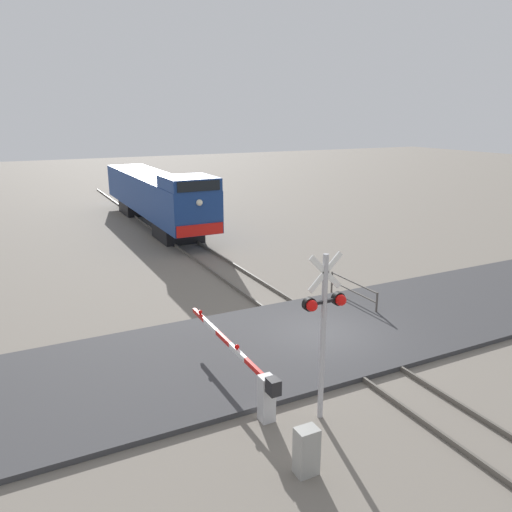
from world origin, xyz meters
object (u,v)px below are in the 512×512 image
object	(u,v)px
locomotive	(156,195)
guard_railing	(353,289)
crossing_gate	(254,378)
utility_cabinet	(306,451)
crossing_signal	(324,318)

from	to	relation	value
locomotive	guard_railing	size ratio (longest dim) A/B	5.81
locomotive	crossing_gate	size ratio (longest dim) A/B	3.09
guard_railing	locomotive	bearing A→B (deg)	98.96
crossing_gate	utility_cabinet	world-z (taller)	crossing_gate
crossing_gate	guard_railing	distance (m)	8.70
utility_cabinet	crossing_gate	bearing A→B (deg)	86.76
crossing_gate	locomotive	bearing A→B (deg)	79.94
crossing_gate	utility_cabinet	bearing A→B (deg)	-93.24
crossing_gate	utility_cabinet	xyz separation A→B (m)	(-0.16, -2.86, -0.29)
crossing_signal	locomotive	bearing A→B (deg)	83.40
crossing_gate	utility_cabinet	distance (m)	2.88
locomotive	crossing_signal	xyz separation A→B (m)	(-2.86, -24.75, 0.64)
crossing_gate	guard_railing	world-z (taller)	crossing_gate
crossing_signal	guard_railing	distance (m)	8.78
crossing_gate	utility_cabinet	size ratio (longest dim) A/B	5.23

